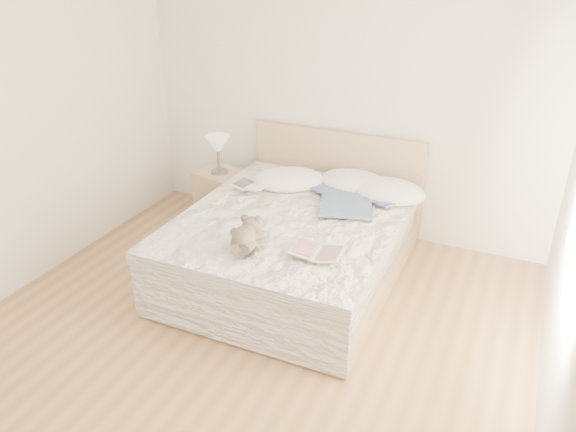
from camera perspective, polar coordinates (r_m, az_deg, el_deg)
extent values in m
cube|color=brown|center=(4.08, -6.19, -13.91)|extent=(4.00, 4.50, 0.00)
cube|color=white|center=(5.32, 5.53, 12.34)|extent=(4.00, 0.02, 2.70)
cube|color=tan|center=(4.85, 0.56, -5.05)|extent=(1.68, 2.08, 0.20)
cube|color=white|center=(4.73, 0.57, -2.46)|extent=(1.60, 2.00, 0.30)
cube|color=white|center=(4.60, 0.33, -0.66)|extent=(1.72, 2.05, 0.10)
cube|color=tan|center=(5.54, 4.95, 3.64)|extent=(1.70, 0.06, 1.00)
cube|color=tan|center=(5.71, -6.66, 1.85)|extent=(0.53, 0.49, 0.56)
cylinder|color=#4B4640|center=(5.58, -6.97, 4.50)|extent=(0.17, 0.17, 0.02)
cylinder|color=#453F3A|center=(5.53, -7.05, 5.74)|extent=(0.03, 0.03, 0.24)
cone|color=beige|center=(5.48, -7.13, 7.22)|extent=(0.26, 0.26, 0.17)
ellipsoid|color=white|center=(5.16, 0.06, 3.71)|extent=(0.80, 0.72, 0.20)
ellipsoid|color=white|center=(5.15, 6.71, 3.44)|extent=(0.68, 0.50, 0.19)
ellipsoid|color=white|center=(5.00, 10.14, 2.50)|extent=(0.68, 0.50, 0.20)
cube|color=white|center=(5.07, -3.75, 3.08)|extent=(0.34, 0.26, 0.02)
cube|color=beige|center=(4.00, 2.99, -3.66)|extent=(0.40, 0.28, 0.02)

